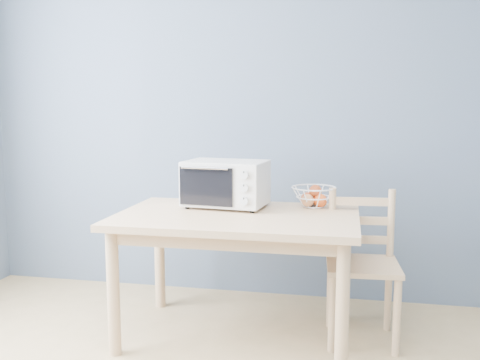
% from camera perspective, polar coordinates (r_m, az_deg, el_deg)
% --- Properties ---
extents(room, '(4.01, 4.51, 2.61)m').
position_cam_1_polar(room, '(1.68, -12.98, 5.16)').
color(room, tan).
rests_on(room, ground).
extents(dining_table, '(1.40, 0.90, 0.75)m').
position_cam_1_polar(dining_table, '(3.15, -0.31, -5.44)').
color(dining_table, tan).
rests_on(dining_table, ground).
extents(toaster_oven, '(0.53, 0.40, 0.29)m').
position_cam_1_polar(toaster_oven, '(3.32, -1.86, -0.29)').
color(toaster_oven, silver).
rests_on(toaster_oven, dining_table).
extents(fruit_basket, '(0.36, 0.36, 0.14)m').
position_cam_1_polar(fruit_basket, '(3.36, 7.84, -1.75)').
color(fruit_basket, white).
rests_on(fruit_basket, dining_table).
extents(dining_chair, '(0.44, 0.44, 0.88)m').
position_cam_1_polar(dining_chair, '(3.27, 12.88, -9.03)').
color(dining_chair, tan).
rests_on(dining_chair, ground).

